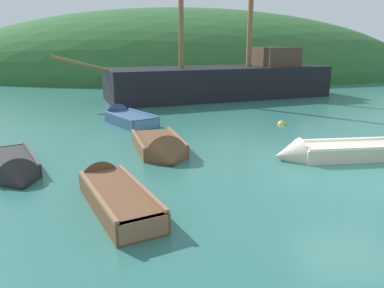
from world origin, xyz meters
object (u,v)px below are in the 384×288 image
at_px(rowboat_far, 331,154).
at_px(rowboat_center, 112,194).
at_px(sailing_ship, 221,86).
at_px(buoy_yellow, 281,124).
at_px(rowboat_near_dock, 162,150).
at_px(rowboat_outer_left, 125,119).
at_px(rowboat_outer_right, 15,170).

height_order(rowboat_far, rowboat_center, rowboat_far).
height_order(sailing_ship, rowboat_center, sailing_ship).
bearing_deg(buoy_yellow, rowboat_center, -127.18).
xyz_separation_m(rowboat_near_dock, buoy_yellow, (4.56, 3.91, -0.11)).
xyz_separation_m(sailing_ship, rowboat_center, (-3.85, -14.76, -0.54)).
bearing_deg(rowboat_outer_left, rowboat_near_dock, 164.94).
relative_size(rowboat_center, buoy_yellow, 11.54).
distance_m(rowboat_center, buoy_yellow, 8.97).
xyz_separation_m(rowboat_near_dock, rowboat_center, (-0.86, -3.24, 0.03)).
height_order(rowboat_center, buoy_yellow, rowboat_center).
height_order(rowboat_outer_left, rowboat_near_dock, rowboat_near_dock).
bearing_deg(rowboat_near_dock, buoy_yellow, 115.78).
distance_m(rowboat_outer_left, rowboat_center, 7.70).
height_order(rowboat_near_dock, rowboat_center, rowboat_near_dock).
height_order(sailing_ship, rowboat_outer_right, sailing_ship).
bearing_deg(rowboat_outer_right, rowboat_outer_left, 132.55).
bearing_deg(sailing_ship, rowboat_outer_right, 44.13).
relative_size(rowboat_outer_left, rowboat_near_dock, 0.95).
relative_size(rowboat_near_dock, rowboat_center, 0.94).
distance_m(rowboat_outer_left, rowboat_near_dock, 4.72).
height_order(rowboat_far, rowboat_near_dock, rowboat_near_dock).
relative_size(rowboat_outer_left, rowboat_outer_right, 0.95).
xyz_separation_m(rowboat_outer_left, rowboat_center, (0.81, -7.66, -0.00)).
bearing_deg(sailing_ship, rowboat_far, 79.06).
height_order(rowboat_outer_right, rowboat_center, rowboat_center).
bearing_deg(sailing_ship, rowboat_outer_left, 37.59).
distance_m(sailing_ship, rowboat_near_dock, 11.91).
bearing_deg(sailing_ship, buoy_yellow, 82.56).
relative_size(rowboat_far, rowboat_near_dock, 1.12).
relative_size(rowboat_outer_right, rowboat_center, 0.93).
height_order(sailing_ship, rowboat_near_dock, sailing_ship).
height_order(rowboat_outer_right, buoy_yellow, rowboat_outer_right).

